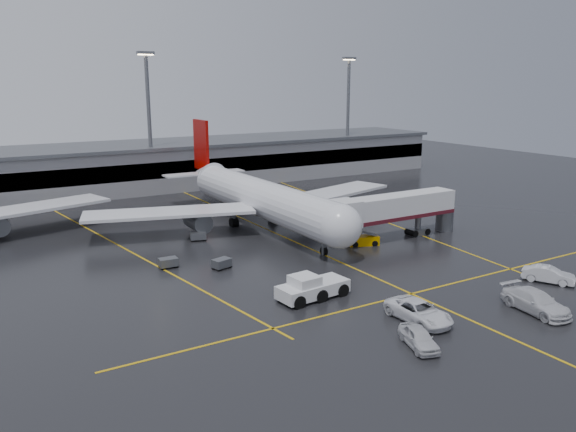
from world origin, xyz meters
TOP-DOWN VIEW (x-y plane):
  - ground at (0.00, 0.00)m, footprint 220.00×220.00m
  - apron_line_centre at (0.00, 0.00)m, footprint 0.25×90.00m
  - apron_line_stop at (0.00, -22.00)m, footprint 60.00×0.25m
  - apron_line_left at (-20.00, 10.00)m, footprint 9.99×69.35m
  - apron_line_right at (18.00, 10.00)m, footprint 7.57×69.64m
  - terminal at (0.00, 47.93)m, footprint 122.00×19.00m
  - light_mast_mid at (-5.00, 42.00)m, footprint 3.00×1.20m
  - light_mast_right at (40.00, 42.00)m, footprint 3.00×1.20m
  - main_airliner at (0.00, 9.70)m, footprint 48.80×45.60m
  - jet_bridge at (11.87, -6.00)m, footprint 19.90×3.40m
  - pushback_tractor at (-9.02, -17.93)m, footprint 7.29×3.59m
  - belt_loader at (6.68, -6.06)m, footprint 4.17×2.87m
  - service_van_a at (-4.02, -27.15)m, footprint 2.99×6.44m
  - service_van_b at (6.42, -31.04)m, footprint 3.47×6.93m
  - service_van_c at (14.33, -26.79)m, footprint 3.99×5.29m
  - service_van_d at (-7.46, -30.77)m, footprint 3.18×4.92m
  - baggage_cart_a at (-12.60, -5.39)m, footprint 2.28×1.80m
  - baggage_cart_b at (-17.56, -2.06)m, footprint 2.05×1.38m
  - baggage_cart_c at (-10.44, 6.67)m, footprint 2.28×1.81m

SIDE VIEW (x-z plane):
  - ground at x=0.00m, z-range 0.00..0.00m
  - apron_line_centre at x=0.00m, z-range 0.00..0.02m
  - apron_line_stop at x=0.00m, z-range 0.00..0.02m
  - apron_line_left at x=-20.00m, z-range 0.00..0.02m
  - apron_line_right at x=18.00m, z-range 0.00..0.02m
  - belt_loader at x=6.68m, z-range -0.62..1.82m
  - baggage_cart_a at x=-12.60m, z-range 0.07..1.19m
  - baggage_cart_b at x=-17.56m, z-range 0.07..1.19m
  - baggage_cart_c at x=-10.44m, z-range 0.07..1.19m
  - service_van_d at x=-7.46m, z-range 0.00..1.56m
  - service_van_c at x=14.33m, z-range 0.00..1.67m
  - service_van_a at x=-4.02m, z-range 0.00..1.79m
  - service_van_b at x=6.42m, z-range 0.00..1.93m
  - pushback_tractor at x=-9.02m, z-range -0.26..2.27m
  - jet_bridge at x=11.87m, z-range 0.91..6.96m
  - main_airliner at x=0.00m, z-range -2.84..11.26m
  - terminal at x=0.00m, z-range 0.02..8.62m
  - light_mast_mid at x=-5.00m, z-range 1.75..27.20m
  - light_mast_right at x=40.00m, z-range 1.75..27.20m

